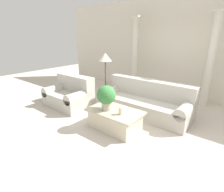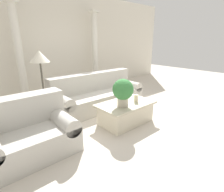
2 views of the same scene
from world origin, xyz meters
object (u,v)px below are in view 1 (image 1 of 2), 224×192
(potted_plant, at_px, (106,96))
(floor_lamp, at_px, (105,61))
(coffee_table, at_px, (115,119))
(loveseat, at_px, (70,94))
(sofa_long, at_px, (145,101))

(potted_plant, bearing_deg, floor_lamp, 131.27)
(coffee_table, xyz_separation_m, potted_plant, (-0.17, -0.08, 0.54))
(potted_plant, bearing_deg, loveseat, 168.63)
(sofa_long, distance_m, floor_lamp, 1.67)
(loveseat, xyz_separation_m, potted_plant, (1.72, -0.35, 0.42))
(sofa_long, distance_m, potted_plant, 1.35)
(loveseat, relative_size, floor_lamp, 0.88)
(sofa_long, distance_m, loveseat, 2.21)
(coffee_table, height_order, potted_plant, potted_plant)
(sofa_long, height_order, loveseat, same)
(potted_plant, bearing_deg, sofa_long, 76.77)
(sofa_long, bearing_deg, floor_lamp, -179.44)
(sofa_long, relative_size, loveseat, 1.81)
(sofa_long, bearing_deg, coffee_table, -95.84)
(loveseat, height_order, potted_plant, potted_plant)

